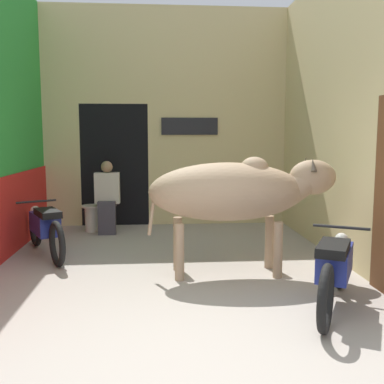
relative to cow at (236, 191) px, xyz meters
name	(u,v)px	position (x,y,z in m)	size (l,w,h in m)	color
ground_plane	(182,351)	(-0.77, -1.95, -1.01)	(30.00, 30.00, 0.00)	#9E9389
wall_back_with_doorway	(147,136)	(-1.13, 3.42, 0.66)	(4.50, 0.93, 4.02)	#D1BC84
wall_right_with_door	(347,112)	(1.57, 0.56, 0.97)	(0.22, 5.11, 4.02)	#D1BC84
cow	(236,191)	(0.00, 0.00, 0.00)	(2.29, 0.74, 1.43)	tan
motorcycle_near	(335,267)	(0.77, -1.16, -0.60)	(0.97, 1.66, 0.73)	black
motorcycle_far	(45,227)	(-2.52, 1.04, -0.60)	(0.94, 1.71, 0.72)	black
shopkeeper_seated	(107,196)	(-1.80, 2.45, -0.36)	(0.42, 0.33, 1.25)	#3D3842
plastic_stool	(92,217)	(-2.09, 2.61, -0.76)	(0.35, 0.35, 0.47)	beige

